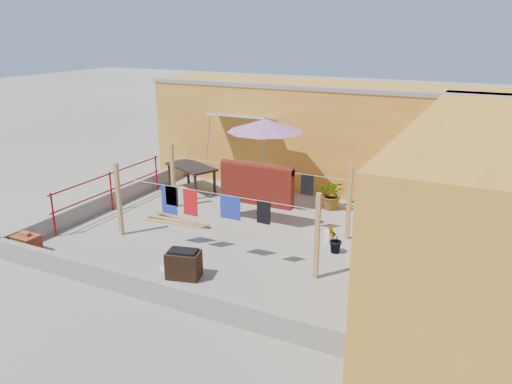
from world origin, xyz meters
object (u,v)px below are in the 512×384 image
brazier (184,264)px  patio_umbrella (265,126)px  brick_stack (27,244)px  green_hose (354,204)px  outdoor_table (191,168)px  plant_back_a (333,194)px  water_jug_a (384,226)px  white_basin (171,267)px  water_jug_b (329,237)px

brazier → patio_umbrella: bearing=95.0°
brick_stack → green_hose: 8.53m
outdoor_table → plant_back_a: bearing=4.6°
outdoor_table → water_jug_a: outdoor_table is taller
outdoor_table → green_hose: outdoor_table is taller
patio_umbrella → outdoor_table: (-2.57, 0.15, -1.55)m
white_basin → water_jug_b: 3.71m
water_jug_a → plant_back_a: 1.97m
green_hose → plant_back_a: 0.84m
patio_umbrella → outdoor_table: patio_umbrella is taller
green_hose → brazier: bearing=-108.1°
outdoor_table → white_basin: bearing=-61.4°
brick_stack → plant_back_a: bearing=47.7°
water_jug_a → white_basin: bearing=-131.7°
outdoor_table → water_jug_b: bearing=-20.9°
patio_umbrella → water_jug_b: 3.73m
water_jug_a → brick_stack: bearing=-145.5°
water_jug_a → brazier: bearing=-126.7°
outdoor_table → patio_umbrella: bearing=-3.3°
water_jug_a → water_jug_b: bearing=-127.8°
white_basin → plant_back_a: plant_back_a is taller
white_basin → green_hose: bearing=67.4°
brazier → white_basin: size_ratio=1.66×
patio_umbrella → brick_stack: (-3.40, -5.25, -2.05)m
green_hose → white_basin: bearing=-112.6°
white_basin → water_jug_a: 5.32m
brazier → white_basin: (-0.45, 0.17, -0.25)m
outdoor_table → brick_stack: 5.49m
white_basin → plant_back_a: 5.35m
water_jug_a → green_hose: bearing=127.0°
outdoor_table → water_jug_b: size_ratio=5.15×
green_hose → water_jug_b: bearing=-85.5°
patio_umbrella → water_jug_b: patio_umbrella is taller
white_basin → water_jug_b: water_jug_b is taller
brick_stack → water_jug_b: (5.91, 3.46, -0.05)m
white_basin → brazier: bearing=-20.5°
brick_stack → white_basin: brick_stack is taller
white_basin → water_jug_a: size_ratio=1.18×
water_jug_b → plant_back_a: 2.41m
patio_umbrella → outdoor_table: size_ratio=1.42×
brazier → plant_back_a: size_ratio=0.87×
outdoor_table → green_hose: 5.00m
patio_umbrella → outdoor_table: 3.00m
white_basin → plant_back_a: size_ratio=0.53×
outdoor_table → water_jug_b: outdoor_table is taller
brick_stack → white_basin: bearing=12.8°
brick_stack → brazier: 3.86m
brick_stack → patio_umbrella: bearing=57.1°
outdoor_table → brazier: (2.98, -4.81, -0.43)m
white_basin → green_hose: size_ratio=0.98×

